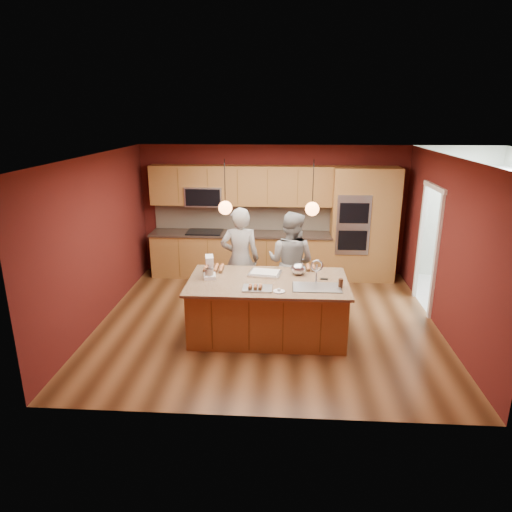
# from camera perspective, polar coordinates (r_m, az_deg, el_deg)

# --- Properties ---
(floor) EXTENTS (5.50, 5.50, 0.00)m
(floor) POSITION_cam_1_polar(r_m,az_deg,el_deg) (7.67, 1.44, -8.14)
(floor) COLOR #422612
(floor) RESTS_ON ground
(ceiling) EXTENTS (5.50, 5.50, 0.00)m
(ceiling) POSITION_cam_1_polar(r_m,az_deg,el_deg) (6.94, 1.61, 12.38)
(ceiling) COLOR white
(ceiling) RESTS_ON ground
(wall_back) EXTENTS (5.50, 0.00, 5.50)m
(wall_back) POSITION_cam_1_polar(r_m,az_deg,el_deg) (9.62, 2.10, 5.69)
(wall_back) COLOR #4F1512
(wall_back) RESTS_ON ground
(wall_front) EXTENTS (5.50, 0.00, 5.50)m
(wall_front) POSITION_cam_1_polar(r_m,az_deg,el_deg) (4.84, 0.37, -6.55)
(wall_front) COLOR #4F1512
(wall_front) RESTS_ON ground
(wall_left) EXTENTS (0.00, 5.00, 5.00)m
(wall_left) POSITION_cam_1_polar(r_m,az_deg,el_deg) (7.79, -19.16, 1.87)
(wall_left) COLOR #4F1512
(wall_left) RESTS_ON ground
(wall_right) EXTENTS (0.00, 5.00, 5.00)m
(wall_right) POSITION_cam_1_polar(r_m,az_deg,el_deg) (7.61, 22.70, 1.12)
(wall_right) COLOR #4F1512
(wall_right) RESTS_ON ground
(cabinet_run) EXTENTS (3.74, 0.64, 2.30)m
(cabinet_run) POSITION_cam_1_polar(r_m,az_deg,el_deg) (9.50, -2.08, 3.27)
(cabinet_run) COLOR #96622D
(cabinet_run) RESTS_ON floor
(oven_column) EXTENTS (1.30, 0.62, 2.30)m
(oven_column) POSITION_cam_1_polar(r_m,az_deg,el_deg) (9.49, 13.26, 3.84)
(oven_column) COLOR #96622D
(oven_column) RESTS_ON floor
(doorway_trim) EXTENTS (0.08, 1.11, 2.20)m
(doorway_trim) POSITION_cam_1_polar(r_m,az_deg,el_deg) (8.41, 20.65, 0.70)
(doorway_trim) COLOR white
(doorway_trim) RESTS_ON wall_right
(pendant_left) EXTENTS (0.20, 0.20, 0.80)m
(pendant_left) POSITION_cam_1_polar(r_m,az_deg,el_deg) (6.65, -3.86, 6.07)
(pendant_left) COLOR black
(pendant_left) RESTS_ON ceiling
(pendant_right) EXTENTS (0.20, 0.20, 0.80)m
(pendant_right) POSITION_cam_1_polar(r_m,az_deg,el_deg) (6.61, 7.04, 5.90)
(pendant_right) COLOR black
(pendant_right) RESTS_ON ceiling
(island) EXTENTS (2.41, 1.35, 1.27)m
(island) POSITION_cam_1_polar(r_m,az_deg,el_deg) (7.07, 1.60, -6.39)
(island) COLOR #96622D
(island) RESTS_ON floor
(person_left) EXTENTS (0.70, 0.50, 1.82)m
(person_left) POSITION_cam_1_polar(r_m,az_deg,el_deg) (7.81, -2.00, -0.45)
(person_left) COLOR black
(person_left) RESTS_ON floor
(person_right) EXTENTS (1.05, 0.96, 1.76)m
(person_right) POSITION_cam_1_polar(r_m,az_deg,el_deg) (7.79, 4.36, -0.80)
(person_right) COLOR slate
(person_right) RESTS_ON floor
(stand_mixer) EXTENTS (0.22, 0.28, 0.34)m
(stand_mixer) POSITION_cam_1_polar(r_m,az_deg,el_deg) (7.03, -5.83, -1.55)
(stand_mixer) COLOR white
(stand_mixer) RESTS_ON island
(sheet_cake) EXTENTS (0.54, 0.44, 0.05)m
(sheet_cake) POSITION_cam_1_polar(r_m,az_deg,el_deg) (7.16, 1.11, -2.14)
(sheet_cake) COLOR silver
(sheet_cake) RESTS_ON island
(cooling_rack) EXTENTS (0.43, 0.31, 0.02)m
(cooling_rack) POSITION_cam_1_polar(r_m,az_deg,el_deg) (6.59, 0.18, -4.05)
(cooling_rack) COLOR #A7AAAE
(cooling_rack) RESTS_ON island
(mixing_bowl) EXTENTS (0.23, 0.23, 0.20)m
(mixing_bowl) POSITION_cam_1_polar(r_m,az_deg,el_deg) (7.17, 5.33, -1.60)
(mixing_bowl) COLOR #BABBC1
(mixing_bowl) RESTS_ON island
(plate) EXTENTS (0.17, 0.17, 0.01)m
(plate) POSITION_cam_1_polar(r_m,az_deg,el_deg) (6.49, 2.89, -4.43)
(plate) COLOR white
(plate) RESTS_ON island
(tumbler) EXTENTS (0.07, 0.07, 0.13)m
(tumbler) POSITION_cam_1_polar(r_m,az_deg,el_deg) (6.74, 10.53, -3.36)
(tumbler) COLOR #3C2113
(tumbler) RESTS_ON island
(phone) EXTENTS (0.13, 0.08, 0.01)m
(phone) POSITION_cam_1_polar(r_m,az_deg,el_deg) (7.04, 8.51, -2.84)
(phone) COLOR black
(phone) RESTS_ON island
(cupcakes_left) EXTENTS (0.33, 0.33, 0.07)m
(cupcakes_left) POSITION_cam_1_polar(r_m,az_deg,el_deg) (7.37, -5.31, -1.52)
(cupcakes_left) COLOR #C77746
(cupcakes_left) RESTS_ON island
(cupcakes_rack) EXTENTS (0.21, 0.14, 0.06)m
(cupcakes_rack) POSITION_cam_1_polar(r_m,az_deg,el_deg) (6.54, -0.10, -3.88)
(cupcakes_rack) COLOR #C77746
(cupcakes_rack) RESTS_ON island
(cupcakes_right) EXTENTS (0.25, 0.25, 0.07)m
(cupcakes_right) POSITION_cam_1_polar(r_m,az_deg,el_deg) (7.41, 6.51, -1.45)
(cupcakes_right) COLOR #C77746
(cupcakes_right) RESTS_ON island
(washer) EXTENTS (0.69, 0.70, 0.93)m
(washer) POSITION_cam_1_polar(r_m,az_deg,el_deg) (9.10, 28.98, -3.06)
(washer) COLOR white
(washer) RESTS_ON floor
(dryer) EXTENTS (0.87, 0.88, 1.09)m
(dryer) POSITION_cam_1_polar(r_m,az_deg,el_deg) (9.74, 27.25, -1.03)
(dryer) COLOR white
(dryer) RESTS_ON floor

